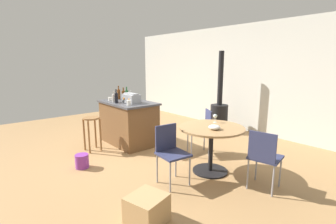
{
  "coord_description": "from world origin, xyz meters",
  "views": [
    {
      "loc": [
        3.86,
        -2.59,
        1.75
      ],
      "look_at": [
        0.37,
        0.38,
        0.82
      ],
      "focal_mm": 26.08,
      "sensor_mm": 36.0,
      "label": 1
    }
  ],
  "objects_px": {
    "folding_chair_left": "(170,150)",
    "cup_1": "(129,103)",
    "wine_glass": "(215,116)",
    "bottle_1": "(127,95)",
    "bottle_3": "(123,95)",
    "cup_2": "(126,96)",
    "cup_0": "(110,99)",
    "plastic_bucket": "(82,161)",
    "bottle_5": "(114,98)",
    "wood_stove": "(219,112)",
    "kitchen_island": "(129,122)",
    "folding_chair_near": "(264,155)",
    "bottle_4": "(119,94)",
    "bottle_2": "(131,96)",
    "toolbox": "(131,98)",
    "dining_table": "(211,138)",
    "bottle_0": "(116,98)",
    "cardboard_box": "(147,209)",
    "serving_bowl": "(214,127)",
    "wooden_stool": "(92,127)",
    "folding_chair_far": "(202,128)"
  },
  "relations": [
    {
      "from": "cup_0",
      "to": "dining_table",
      "type": "bearing_deg",
      "value": 10.7
    },
    {
      "from": "folding_chair_near",
      "to": "folding_chair_left",
      "type": "distance_m",
      "value": 1.3
    },
    {
      "from": "bottle_5",
      "to": "serving_bowl",
      "type": "xyz_separation_m",
      "value": [
        2.39,
        0.4,
        -0.22
      ]
    },
    {
      "from": "cup_1",
      "to": "wine_glass",
      "type": "distance_m",
      "value": 1.73
    },
    {
      "from": "bottle_3",
      "to": "cup_2",
      "type": "height_order",
      "value": "bottle_3"
    },
    {
      "from": "kitchen_island",
      "to": "dining_table",
      "type": "distance_m",
      "value": 2.14
    },
    {
      "from": "folding_chair_near",
      "to": "bottle_4",
      "type": "distance_m",
      "value": 3.49
    },
    {
      "from": "folding_chair_left",
      "to": "cup_1",
      "type": "distance_m",
      "value": 1.66
    },
    {
      "from": "bottle_3",
      "to": "cardboard_box",
      "type": "distance_m",
      "value": 3.31
    },
    {
      "from": "bottle_1",
      "to": "bottle_3",
      "type": "distance_m",
      "value": 0.13
    },
    {
      "from": "folding_chair_left",
      "to": "bottle_2",
      "type": "bearing_deg",
      "value": 162.32
    },
    {
      "from": "bottle_4",
      "to": "serving_bowl",
      "type": "height_order",
      "value": "bottle_4"
    },
    {
      "from": "bottle_5",
      "to": "cup_0",
      "type": "height_order",
      "value": "bottle_5"
    },
    {
      "from": "kitchen_island",
      "to": "wooden_stool",
      "type": "relative_size",
      "value": 1.92
    },
    {
      "from": "folding_chair_far",
      "to": "wood_stove",
      "type": "xyz_separation_m",
      "value": [
        -0.76,
        1.5,
        -0.01
      ]
    },
    {
      "from": "folding_chair_near",
      "to": "bottle_5",
      "type": "height_order",
      "value": "bottle_5"
    },
    {
      "from": "bottle_0",
      "to": "bottle_2",
      "type": "distance_m",
      "value": 0.51
    },
    {
      "from": "wine_glass",
      "to": "bottle_0",
      "type": "bearing_deg",
      "value": -158.45
    },
    {
      "from": "folding_chair_left",
      "to": "toolbox",
      "type": "bearing_deg",
      "value": 165.06
    },
    {
      "from": "toolbox",
      "to": "bottle_0",
      "type": "height_order",
      "value": "bottle_0"
    },
    {
      "from": "dining_table",
      "to": "serving_bowl",
      "type": "relative_size",
      "value": 5.75
    },
    {
      "from": "bottle_2",
      "to": "plastic_bucket",
      "type": "bearing_deg",
      "value": -61.63
    },
    {
      "from": "cardboard_box",
      "to": "dining_table",
      "type": "bearing_deg",
      "value": 104.12
    },
    {
      "from": "folding_chair_left",
      "to": "cup_0",
      "type": "height_order",
      "value": "cup_0"
    },
    {
      "from": "bottle_0",
      "to": "cardboard_box",
      "type": "distance_m",
      "value": 2.85
    },
    {
      "from": "wooden_stool",
      "to": "bottle_3",
      "type": "xyz_separation_m",
      "value": [
        -0.29,
        0.91,
        0.54
      ]
    },
    {
      "from": "cup_2",
      "to": "plastic_bucket",
      "type": "height_order",
      "value": "cup_2"
    },
    {
      "from": "cup_0",
      "to": "plastic_bucket",
      "type": "distance_m",
      "value": 1.68
    },
    {
      "from": "toolbox",
      "to": "wine_glass",
      "type": "xyz_separation_m",
      "value": [
        1.81,
        0.52,
        -0.16
      ]
    },
    {
      "from": "toolbox",
      "to": "bottle_2",
      "type": "xyz_separation_m",
      "value": [
        -0.35,
        0.21,
        -0.01
      ]
    },
    {
      "from": "folding_chair_near",
      "to": "bottle_4",
      "type": "height_order",
      "value": "bottle_4"
    },
    {
      "from": "bottle_3",
      "to": "bottle_5",
      "type": "distance_m",
      "value": 0.41
    },
    {
      "from": "bottle_2",
      "to": "cup_1",
      "type": "xyz_separation_m",
      "value": [
        0.59,
        -0.41,
        -0.03
      ]
    },
    {
      "from": "toolbox",
      "to": "bottle_2",
      "type": "distance_m",
      "value": 0.41
    },
    {
      "from": "bottle_0",
      "to": "plastic_bucket",
      "type": "distance_m",
      "value": 1.51
    },
    {
      "from": "kitchen_island",
      "to": "bottle_5",
      "type": "xyz_separation_m",
      "value": [
        -0.14,
        -0.25,
        0.55
      ]
    },
    {
      "from": "serving_bowl",
      "to": "plastic_bucket",
      "type": "relative_size",
      "value": 0.77
    },
    {
      "from": "bottle_5",
      "to": "dining_table",
      "type": "bearing_deg",
      "value": 12.18
    },
    {
      "from": "wood_stove",
      "to": "wooden_stool",
      "type": "bearing_deg",
      "value": -104.37
    },
    {
      "from": "folding_chair_far",
      "to": "bottle_5",
      "type": "relative_size",
      "value": 3.69
    },
    {
      "from": "folding_chair_far",
      "to": "bottle_3",
      "type": "bearing_deg",
      "value": -160.88
    },
    {
      "from": "wood_stove",
      "to": "bottle_4",
      "type": "height_order",
      "value": "wood_stove"
    },
    {
      "from": "bottle_1",
      "to": "cup_2",
      "type": "relative_size",
      "value": 2.39
    },
    {
      "from": "bottle_5",
      "to": "wood_stove",
      "type": "bearing_deg",
      "value": 70.92
    },
    {
      "from": "bottle_3",
      "to": "plastic_bucket",
      "type": "xyz_separation_m",
      "value": [
        0.97,
        -1.41,
        -0.91
      ]
    },
    {
      "from": "bottle_5",
      "to": "wine_glass",
      "type": "relative_size",
      "value": 1.63
    },
    {
      "from": "bottle_5",
      "to": "folding_chair_near",
      "type": "bearing_deg",
      "value": 10.55
    },
    {
      "from": "plastic_bucket",
      "to": "bottle_1",
      "type": "bearing_deg",
      "value": 120.73
    },
    {
      "from": "cup_2",
      "to": "wine_glass",
      "type": "distance_m",
      "value": 2.49
    },
    {
      "from": "wooden_stool",
      "to": "serving_bowl",
      "type": "xyz_separation_m",
      "value": [
        2.31,
        0.96,
        0.3
      ]
    }
  ]
}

